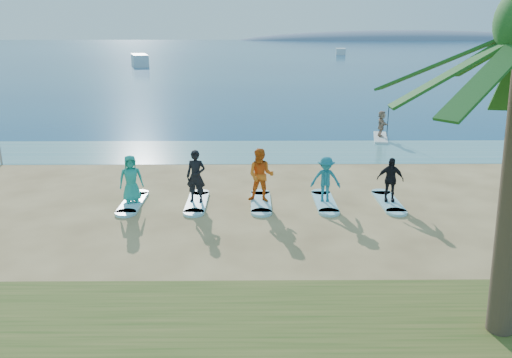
{
  "coord_description": "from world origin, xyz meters",
  "views": [
    {
      "loc": [
        0.78,
        -13.97,
        5.88
      ],
      "look_at": [
        0.93,
        2.0,
        1.1
      ],
      "focal_mm": 35.0,
      "sensor_mm": 36.0,
      "label": 1
    }
  ],
  "objects_px": {
    "paddleboard": "(380,137)",
    "surfboard_3": "(325,202)",
    "student_3": "(326,179)",
    "student_0": "(131,179)",
    "student_1": "(196,176)",
    "student_4": "(390,179)",
    "surfboard_4": "(388,202)",
    "surfboard_1": "(197,202)",
    "boat_offshore_a": "(140,66)",
    "paddleboarder": "(381,124)",
    "surfboard_0": "(133,203)",
    "boat_offshore_b": "(341,55)",
    "surfboard_2": "(261,202)",
    "student_2": "(261,175)"
  },
  "relations": [
    {
      "from": "boat_offshore_b",
      "to": "student_0",
      "type": "distance_m",
      "value": 114.08
    },
    {
      "from": "surfboard_2",
      "to": "student_2",
      "type": "height_order",
      "value": "student_2"
    },
    {
      "from": "surfboard_0",
      "to": "student_0",
      "type": "xyz_separation_m",
      "value": [
        0.0,
        0.0,
        0.88
      ]
    },
    {
      "from": "surfboard_1",
      "to": "boat_offshore_b",
      "type": "bearing_deg",
      "value": 77.69
    },
    {
      "from": "surfboard_1",
      "to": "student_2",
      "type": "height_order",
      "value": "student_2"
    },
    {
      "from": "boat_offshore_a",
      "to": "surfboard_2",
      "type": "xyz_separation_m",
      "value": [
        19.3,
        -70.46,
        0.04
      ]
    },
    {
      "from": "student_3",
      "to": "surfboard_4",
      "type": "relative_size",
      "value": 0.73
    },
    {
      "from": "surfboard_1",
      "to": "surfboard_3",
      "type": "xyz_separation_m",
      "value": [
        4.52,
        0.0,
        0.0
      ]
    },
    {
      "from": "paddleboard",
      "to": "surfboard_0",
      "type": "xyz_separation_m",
      "value": [
        -11.48,
        -10.93,
        -0.01
      ]
    },
    {
      "from": "surfboard_4",
      "to": "paddleboard",
      "type": "bearing_deg",
      "value": 77.4
    },
    {
      "from": "surfboard_3",
      "to": "boat_offshore_a",
      "type": "bearing_deg",
      "value": 107.01
    },
    {
      "from": "surfboard_2",
      "to": "surfboard_4",
      "type": "bearing_deg",
      "value": 0.0
    },
    {
      "from": "student_3",
      "to": "student_4",
      "type": "bearing_deg",
      "value": 6.01
    },
    {
      "from": "paddleboard",
      "to": "surfboard_0",
      "type": "distance_m",
      "value": 15.85
    },
    {
      "from": "student_1",
      "to": "student_0",
      "type": "bearing_deg",
      "value": -171.34
    },
    {
      "from": "paddleboarder",
      "to": "boat_offshore_a",
      "type": "xyz_separation_m",
      "value": [
        -26.26,
        59.53,
        -0.85
      ]
    },
    {
      "from": "student_3",
      "to": "surfboard_3",
      "type": "bearing_deg",
      "value": 0.0
    },
    {
      "from": "student_1",
      "to": "student_2",
      "type": "distance_m",
      "value": 2.26
    },
    {
      "from": "surfboard_1",
      "to": "student_3",
      "type": "relative_size",
      "value": 1.38
    },
    {
      "from": "paddleboarder",
      "to": "student_0",
      "type": "distance_m",
      "value": 15.85
    },
    {
      "from": "student_2",
      "to": "surfboard_4",
      "type": "bearing_deg",
      "value": 10.78
    },
    {
      "from": "boat_offshore_a",
      "to": "student_4",
      "type": "relative_size",
      "value": 5.73
    },
    {
      "from": "student_0",
      "to": "surfboard_4",
      "type": "bearing_deg",
      "value": -18.52
    },
    {
      "from": "paddleboard",
      "to": "student_3",
      "type": "relative_size",
      "value": 1.88
    },
    {
      "from": "surfboard_1",
      "to": "student_4",
      "type": "bearing_deg",
      "value": 0.0
    },
    {
      "from": "student_0",
      "to": "student_1",
      "type": "distance_m",
      "value": 2.26
    },
    {
      "from": "paddleboard",
      "to": "paddleboarder",
      "type": "height_order",
      "value": "paddleboarder"
    },
    {
      "from": "surfboard_3",
      "to": "student_4",
      "type": "xyz_separation_m",
      "value": [
        2.26,
        0.0,
        0.83
      ]
    },
    {
      "from": "student_0",
      "to": "surfboard_4",
      "type": "relative_size",
      "value": 0.76
    },
    {
      "from": "student_0",
      "to": "student_2",
      "type": "height_order",
      "value": "student_2"
    },
    {
      "from": "surfboard_0",
      "to": "surfboard_2",
      "type": "bearing_deg",
      "value": 0.0
    },
    {
      "from": "boat_offshore_b",
      "to": "surfboard_3",
      "type": "distance_m",
      "value": 112.69
    },
    {
      "from": "surfboard_2",
      "to": "student_3",
      "type": "relative_size",
      "value": 1.38
    },
    {
      "from": "paddleboarder",
      "to": "student_1",
      "type": "bearing_deg",
      "value": 143.22
    },
    {
      "from": "paddleboard",
      "to": "boat_offshore_b",
      "type": "xyz_separation_m",
      "value": [
        14.99,
        100.03,
        -0.06
      ]
    },
    {
      "from": "paddleboard",
      "to": "surfboard_3",
      "type": "distance_m",
      "value": 11.9
    },
    {
      "from": "paddleboarder",
      "to": "student_1",
      "type": "distance_m",
      "value": 14.3
    },
    {
      "from": "paddleboard",
      "to": "surfboard_2",
      "type": "bearing_deg",
      "value": -110.29
    },
    {
      "from": "surfboard_1",
      "to": "surfboard_4",
      "type": "xyz_separation_m",
      "value": [
        6.78,
        0.0,
        0.0
      ]
    },
    {
      "from": "boat_offshore_b",
      "to": "surfboard_4",
      "type": "xyz_separation_m",
      "value": [
        -17.43,
        -110.96,
        0.04
      ]
    },
    {
      "from": "student_2",
      "to": "surfboard_4",
      "type": "xyz_separation_m",
      "value": [
        4.52,
        0.0,
        -0.99
      ]
    },
    {
      "from": "surfboard_0",
      "to": "surfboard_2",
      "type": "height_order",
      "value": "same"
    },
    {
      "from": "boat_offshore_a",
      "to": "paddleboard",
      "type": "bearing_deg",
      "value": -82.13
    },
    {
      "from": "surfboard_4",
      "to": "boat_offshore_b",
      "type": "bearing_deg",
      "value": 81.07
    },
    {
      "from": "student_1",
      "to": "student_4",
      "type": "relative_size",
      "value": 1.18
    },
    {
      "from": "paddleboard",
      "to": "student_3",
      "type": "distance_m",
      "value": 11.93
    },
    {
      "from": "boat_offshore_b",
      "to": "surfboard_0",
      "type": "distance_m",
      "value": 114.07
    },
    {
      "from": "surfboard_2",
      "to": "surfboard_3",
      "type": "distance_m",
      "value": 2.26
    },
    {
      "from": "surfboard_2",
      "to": "surfboard_0",
      "type": "bearing_deg",
      "value": 180.0
    },
    {
      "from": "surfboard_0",
      "to": "surfboard_3",
      "type": "height_order",
      "value": "same"
    }
  ]
}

